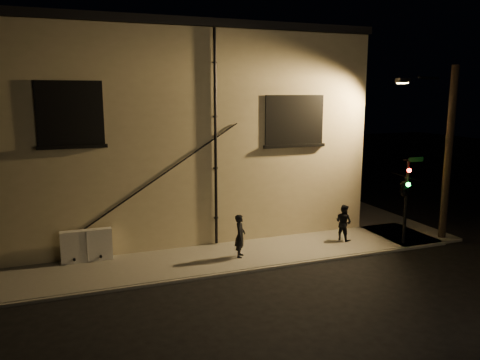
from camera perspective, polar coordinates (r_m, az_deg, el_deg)
name	(u,v)px	position (r m, az deg, el deg)	size (l,w,h in m)	color
ground	(289,266)	(17.07, 6.04, -10.37)	(90.00, 90.00, 0.00)	black
sidewalk	(270,228)	(21.30, 3.72, -5.87)	(21.00, 16.00, 0.12)	slate
building	(155,127)	(23.66, -10.27, 6.34)	(16.20, 12.23, 8.80)	beige
utility_cabinet	(87,246)	(17.76, -18.18, -7.60)	(1.77, 0.30, 1.16)	silver
pedestrian_a	(240,236)	(17.27, 0.02, -6.82)	(0.58, 0.38, 1.60)	black
pedestrian_b	(344,222)	(19.68, 12.51, -5.06)	(0.72, 0.56, 1.49)	black
traffic_signal	(405,187)	(19.36, 19.44, -0.82)	(1.26, 2.05, 3.47)	black
streetlamp_pole	(446,150)	(20.82, 23.79, 3.41)	(2.02, 1.39, 7.17)	black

